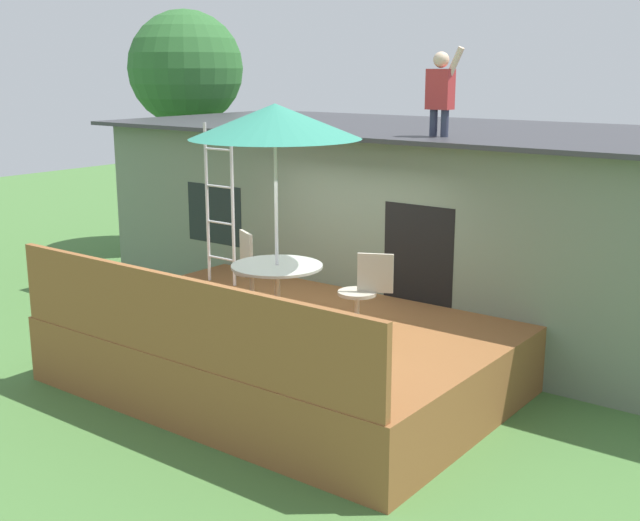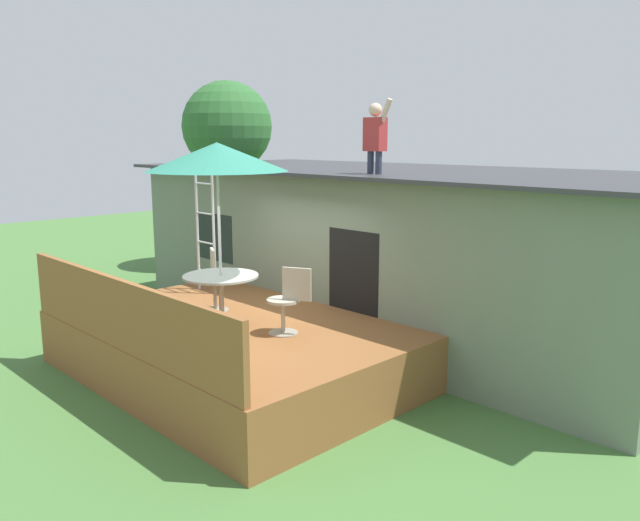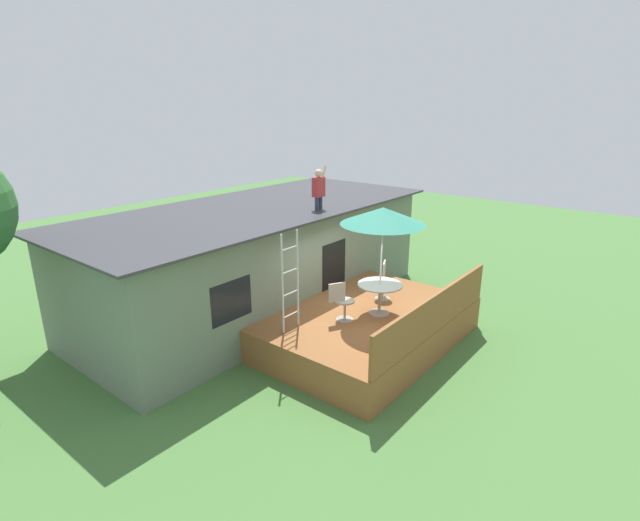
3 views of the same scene
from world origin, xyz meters
name	(u,v)px [view 3 (image 3 of 3)]	position (x,y,z in m)	size (l,w,h in m)	color
ground_plane	(365,342)	(0.00, 0.00, 0.00)	(40.00, 40.00, 0.00)	#477538
house	(259,257)	(0.00, 3.60, 1.44)	(10.50, 4.50, 2.86)	slate
deck	(366,327)	(0.00, 0.00, 0.40)	(5.12, 3.58, 0.80)	brown
deck_railing	(435,313)	(0.00, -1.74, 1.25)	(5.02, 0.08, 0.90)	brown
patio_table	(380,290)	(0.09, -0.30, 1.39)	(1.04, 1.04, 0.74)	#A59E8C
patio_umbrella	(383,216)	(0.09, -0.30, 3.15)	(1.90, 1.90, 2.54)	silver
step_ladder	(290,282)	(-1.81, 0.77, 1.90)	(0.52, 0.04, 2.20)	silver
person_figure	(319,186)	(0.80, 2.09, 3.47)	(0.47, 0.20, 1.11)	#33384C
patio_chair_left	(342,302)	(-0.75, 0.18, 1.26)	(0.58, 0.44, 0.92)	#A59E8C
patio_chair_right	(383,281)	(0.98, 0.15, 1.26)	(0.59, 0.44, 0.92)	#A59E8C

